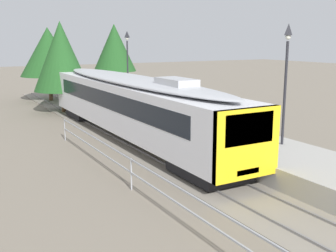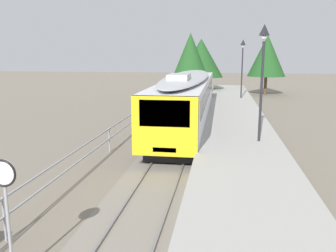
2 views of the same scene
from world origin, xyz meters
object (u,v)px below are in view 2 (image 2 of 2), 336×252
object	(u,v)px
platform_lamp_far_end	(243,58)
platform_lamp_mid_platform	(263,61)
commuter_train	(187,96)
speed_limit_sign	(5,190)

from	to	relation	value
platform_lamp_far_end	platform_lamp_mid_platform	bearing A→B (deg)	-90.00
commuter_train	platform_lamp_far_end	distance (m)	10.85
platform_lamp_mid_platform	speed_limit_sign	distance (m)	12.35
commuter_train	platform_lamp_mid_platform	xyz separation A→B (m)	(4.12, -7.42, 2.47)
commuter_train	platform_lamp_far_end	world-z (taller)	platform_lamp_far_end
commuter_train	platform_lamp_far_end	xyz separation A→B (m)	(4.12, 9.73, 2.47)
platform_lamp_mid_platform	commuter_train	bearing A→B (deg)	119.07
platform_lamp_far_end	speed_limit_sign	size ratio (longest dim) A/B	1.91
commuter_train	platform_lamp_mid_platform	world-z (taller)	platform_lamp_mid_platform
commuter_train	speed_limit_sign	size ratio (longest dim) A/B	7.17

